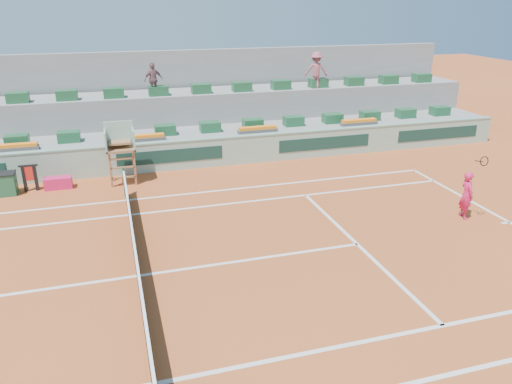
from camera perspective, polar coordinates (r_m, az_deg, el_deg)
The scene contains 17 objects.
ground at distance 13.66m, azimuth -13.41°, elevation -9.34°, with size 90.00×90.00×0.00m, color #A4471F.
seating_tier_lower at distance 23.37m, azimuth -15.35°, elevation 5.09°, with size 36.00×4.00×1.20m, color gray.
seating_tier_upper at distance 24.75m, azimuth -15.64°, elevation 7.62°, with size 36.00×2.40×2.60m, color gray.
stadium_back_wall at distance 26.14m, azimuth -15.95°, elevation 10.32°, with size 36.00×0.40×4.40m, color gray.
player_bag at distance 20.51m, azimuth -21.67°, elevation 0.98°, with size 1.02×0.45×0.45m, color #DD1C5A.
spectator_mid at distance 23.73m, azimuth -11.65°, elevation 12.47°, with size 0.88×0.37×1.51m, color #7B525B.
spectator_right at distance 25.61m, azimuth 6.88°, elevation 13.66°, with size 1.14×0.65×1.76m, color #9F4F5A.
court_lines at distance 13.66m, azimuth -13.42°, elevation -9.32°, with size 23.89×11.09×0.01m.
tennis_net at distance 13.40m, azimuth -13.61°, elevation -7.40°, with size 0.10×11.97×1.10m.
advertising_hoarding at distance 21.25m, azimuth -15.07°, elevation 3.62°, with size 36.00×0.34×1.26m.
umpire_chair at distance 20.03m, azimuth -15.27°, elevation 5.26°, with size 1.10×0.90×2.40m.
seat_row_lower at distance 22.29m, azimuth -15.46°, elevation 6.50°, with size 32.90×0.60×0.44m.
seat_row_upper at distance 23.87m, azimuth -15.96°, elevation 10.85°, with size 32.90×0.60×0.44m.
flower_planters at distance 21.58m, azimuth -19.35°, elevation 5.35°, with size 26.80×0.36×0.28m.
drink_cooler_a at distance 20.61m, azimuth -26.73°, elevation 0.84°, with size 0.78×0.67×0.84m.
towel_rack at distance 20.54m, azimuth -24.46°, elevation 1.71°, with size 0.68×0.11×1.03m.
tennis_player at distance 17.74m, azimuth 22.94°, elevation -0.29°, with size 0.47×0.88×2.28m.
Camera 1 is at (-0.24, -11.83, 6.83)m, focal length 35.00 mm.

